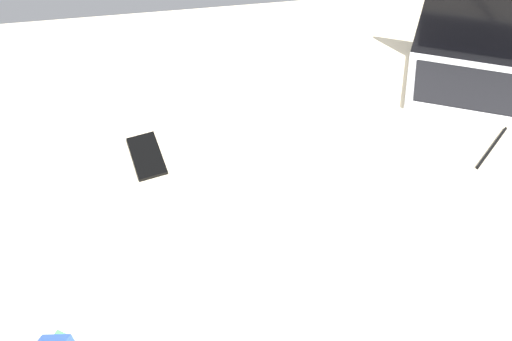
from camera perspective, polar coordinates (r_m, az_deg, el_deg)
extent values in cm
cube|color=beige|center=(126.53, -0.24, -3.03)|extent=(180.00, 140.00, 18.00)
cube|color=silver|center=(150.30, 22.44, 8.34)|extent=(39.29, 33.87, 2.00)
cube|color=black|center=(148.42, 22.59, 8.32)|extent=(33.30, 26.80, 0.40)
cube|color=black|center=(152.71, 23.70, 14.17)|extent=(30.87, 13.54, 21.00)
cube|color=black|center=(125.42, -11.89, 1.60)|extent=(9.75, 15.16, 0.80)
cube|color=black|center=(136.88, 24.46, 2.30)|extent=(12.97, 11.89, 0.60)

